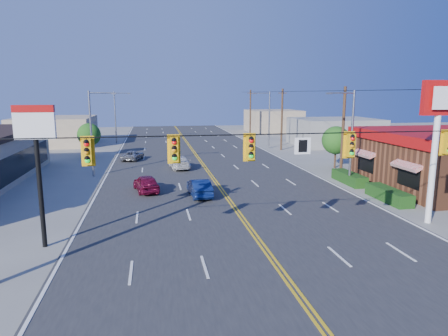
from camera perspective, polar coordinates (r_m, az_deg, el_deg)
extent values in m
plane|color=gray|center=(19.22, 7.14, -13.26)|extent=(160.00, 160.00, 0.00)
cube|color=#2D2D30|center=(37.93, -1.84, -1.14)|extent=(20.00, 120.00, 0.06)
cylinder|color=black|center=(17.67, 7.59, 4.83)|extent=(24.00, 0.05, 0.05)
cube|color=white|center=(18.14, 11.16, 3.12)|extent=(0.75, 0.04, 0.75)
cube|color=#D89E0C|center=(17.11, -18.94, 2.22)|extent=(0.55, 0.34, 1.25)
cube|color=#D89E0C|center=(16.93, -7.15, 2.63)|extent=(0.55, 0.34, 1.25)
cube|color=#D89E0C|center=(17.41, 3.77, 2.91)|extent=(0.55, 0.34, 1.25)
cube|color=#D89E0C|center=(19.09, 17.62, 3.11)|extent=(0.55, 0.34, 1.25)
cube|color=#D89E0C|center=(21.87, 29.31, 3.15)|extent=(0.55, 0.34, 1.25)
cube|color=#194214|center=(34.12, 19.74, -2.38)|extent=(1.20, 9.00, 0.90)
cylinder|color=white|center=(26.77, 27.70, 0.25)|extent=(0.36, 0.36, 7.00)
cube|color=#A50C0C|center=(26.43, 28.45, 8.81)|extent=(2.20, 0.36, 2.00)
cylinder|color=black|center=(22.01, -24.77, -2.85)|extent=(0.24, 0.24, 6.00)
cube|color=white|center=(21.55, -25.43, 5.46)|extent=(1.90, 0.30, 1.30)
cylinder|color=gray|center=(35.03, 17.77, 3.96)|extent=(0.20, 0.20, 8.00)
cylinder|color=gray|center=(34.33, 16.49, 10.26)|extent=(2.20, 0.12, 0.12)
cube|color=gray|center=(33.85, 14.79, 10.26)|extent=(0.50, 0.25, 0.15)
cylinder|color=gray|center=(57.26, 6.48, 6.79)|extent=(0.20, 0.20, 8.00)
cylinder|color=gray|center=(56.83, 5.48, 10.61)|extent=(2.20, 0.12, 0.12)
cube|color=gray|center=(56.55, 4.39, 10.58)|extent=(0.50, 0.25, 0.15)
cylinder|color=gray|center=(39.33, -18.44, 4.59)|extent=(0.20, 0.20, 8.00)
cylinder|color=gray|center=(39.01, -17.15, 10.22)|extent=(2.20, 0.12, 0.12)
cube|color=gray|center=(38.89, -15.51, 10.23)|extent=(0.50, 0.25, 0.15)
cylinder|color=gray|center=(65.09, -15.26, 6.94)|extent=(0.20, 0.20, 8.00)
cylinder|color=gray|center=(64.90, -14.44, 10.32)|extent=(2.20, 0.12, 0.12)
cube|color=gray|center=(64.83, -13.46, 10.32)|extent=(0.50, 0.25, 0.15)
cylinder|color=#47301E|center=(39.10, 16.62, 4.96)|extent=(0.28, 0.28, 8.40)
cylinder|color=#47301E|center=(55.71, 8.27, 6.85)|extent=(0.28, 0.28, 8.40)
cylinder|color=#47301E|center=(72.98, 3.78, 7.80)|extent=(0.28, 0.28, 8.40)
cylinder|color=#47301E|center=(43.62, 15.58, 1.38)|extent=(0.20, 0.20, 2.10)
sphere|color=#235B19|center=(43.36, 15.71, 3.84)|extent=(2.94, 2.94, 2.94)
cylinder|color=#47301E|center=(51.75, -18.60, 2.56)|extent=(0.20, 0.20, 2.00)
sphere|color=#235B19|center=(51.55, -18.72, 4.54)|extent=(2.80, 2.80, 2.80)
cube|color=gray|center=(63.26, 15.54, 5.01)|extent=(12.00, 10.00, 4.00)
cube|color=tan|center=(66.61, -22.94, 4.91)|extent=(11.00, 12.00, 4.20)
cube|color=tan|center=(82.62, 7.03, 6.68)|extent=(10.00, 10.00, 4.40)
imported|color=maroon|center=(32.31, -11.05, -2.24)|extent=(2.35, 4.20, 1.35)
imported|color=#0E1E53|center=(30.38, -3.53, -2.91)|extent=(1.64, 4.07, 1.32)
imported|color=silver|center=(41.79, -6.40, 0.75)|extent=(2.25, 4.59, 1.29)
imported|color=#959499|center=(48.01, -12.89, 1.71)|extent=(2.80, 4.27, 1.09)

